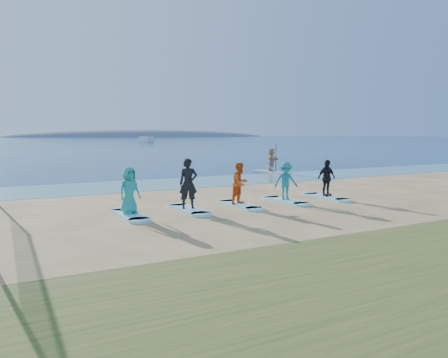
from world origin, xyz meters
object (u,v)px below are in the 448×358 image
surfboard_1 (189,209)px  student_4 (327,178)px  paddleboarder (272,160)px  boat_offshore_b (146,142)px  student_1 (188,183)px  surfboard_0 (130,215)px  paddleboard (271,172)px  surfboard_4 (326,197)px  student_0 (129,190)px  student_3 (286,181)px  student_2 (240,183)px  surfboard_2 (240,205)px  surfboard_3 (286,201)px

surfboard_1 → student_4: 6.40m
paddleboarder → boat_offshore_b: (25.53, 102.80, -0.91)m
student_1 → boat_offshore_b: bearing=88.8°
paddleboarder → surfboard_0: (-13.13, -10.74, -0.86)m
paddleboard → surfboard_4: bearing=-125.4°
student_0 → student_3: student_0 is taller
paddleboarder → student_3: 12.70m
surfboard_1 → student_2: (2.12, 0.00, 0.82)m
student_1 → student_2: size_ratio=1.13×
paddleboard → surfboard_0: (-13.13, -10.74, -0.01)m
student_3 → student_4: bearing=15.3°
boat_offshore_b → student_2: size_ratio=3.66×
student_3 → student_0: bearing=-164.7°
paddleboarder → student_3: size_ratio=1.05×
paddleboard → student_0: 16.98m
boat_offshore_b → surfboard_2: boat_offshore_b is taller
student_2 → surfboard_4: bearing=-18.8°
surfboard_0 → student_1: size_ratio=1.25×
student_4 → student_3: bearing=-180.0°
paddleboard → surfboard_2: 13.95m
boat_offshore_b → surfboard_3: (-32.31, -113.54, 0.04)m
paddleboard → surfboard_3: 12.70m
surfboard_0 → surfboard_4: 8.47m
boat_offshore_b → surfboard_2: 118.64m
surfboard_0 → student_0: bearing=0.0°
student_0 → surfboard_2: bearing=-19.3°
student_1 → surfboard_4: size_ratio=0.80×
surfboard_4 → student_3: bearing=180.0°
surfboard_1 → surfboard_3: bearing=0.0°
boat_offshore_b → student_2: 118.65m
student_1 → surfboard_4: 6.42m
student_0 → student_1: 2.12m
surfboard_1 → student_2: size_ratio=1.41×
student_2 → student_4: bearing=-18.8°
surfboard_2 → surfboard_4: 4.23m
boat_offshore_b → surfboard_2: size_ratio=2.59×
student_0 → student_4: (8.47, 0.00, -0.01)m
surfboard_0 → student_0: size_ratio=1.43×
paddleboard → boat_offshore_b: (25.53, 102.80, -0.06)m
boat_offshore_b → paddleboard: bearing=-112.1°
student_0 → student_1: bearing=-19.3°
paddleboard → student_2: (-8.90, -10.74, 0.81)m
surfboard_1 → surfboard_3: size_ratio=1.00×
surfboard_2 → surfboard_3: (2.12, 0.00, 0.00)m
paddleboarder → surfboard_0: size_ratio=0.72×
surfboard_2 → surfboard_3: size_ratio=1.00×
student_1 → student_4: student_1 is taller
student_3 → surfboard_0: bearing=-164.7°
student_0 → surfboard_1: 2.27m
surfboard_0 → surfboard_3: size_ratio=1.00×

